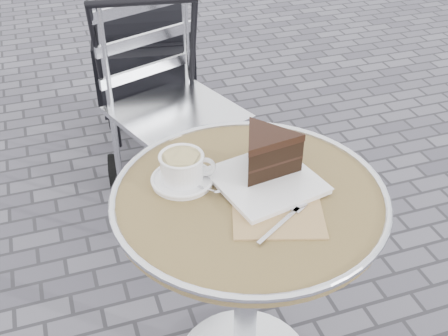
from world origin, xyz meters
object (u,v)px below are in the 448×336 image
object	(u,v)px
cake_plate_set	(267,159)
baby_stroller	(145,69)
cafe_table	(248,241)
cappuccino_set	(183,170)
bistro_chair	(161,82)

from	to	relation	value
cake_plate_set	baby_stroller	world-z (taller)	baby_stroller
cafe_table	cappuccino_set	bearing A→B (deg)	144.39
bistro_chair	cake_plate_set	bearing A→B (deg)	-104.61
cafe_table	cappuccino_set	size ratio (longest dim) A/B	4.18
cafe_table	cake_plate_set	xyz separation A→B (m)	(0.07, 0.05, 0.23)
bistro_chair	baby_stroller	xyz separation A→B (m)	(0.03, 0.50, -0.17)
cake_plate_set	cappuccino_set	bearing A→B (deg)	153.72
bistro_chair	baby_stroller	size ratio (longest dim) A/B	1.00
cafe_table	baby_stroller	world-z (taller)	baby_stroller
cafe_table	cappuccino_set	distance (m)	0.27
cafe_table	cappuccino_set	xyz separation A→B (m)	(-0.15, 0.11, 0.20)
cappuccino_set	cake_plate_set	bearing A→B (deg)	1.88
cappuccino_set	bistro_chair	bearing A→B (deg)	97.56
cappuccino_set	cake_plate_set	xyz separation A→B (m)	(0.21, -0.06, 0.02)
cappuccino_set	baby_stroller	world-z (taller)	baby_stroller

